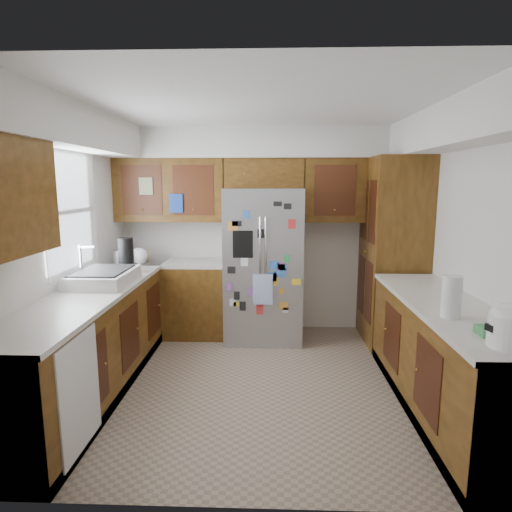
% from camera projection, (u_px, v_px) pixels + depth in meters
% --- Properties ---
extents(floor, '(3.60, 3.60, 0.00)m').
position_uv_depth(floor, '(261.00, 382.00, 4.05)').
color(floor, gray).
rests_on(floor, ground).
extents(room_shell, '(3.64, 3.24, 2.52)m').
position_uv_depth(room_shell, '(251.00, 187.00, 4.11)').
color(room_shell, silver).
rests_on(room_shell, ground).
extents(left_counter_run, '(1.36, 3.20, 0.92)m').
position_uv_depth(left_counter_run, '(118.00, 336.00, 4.05)').
color(left_counter_run, '#42290C').
rests_on(left_counter_run, ground).
extents(right_counter_run, '(0.63, 2.25, 0.92)m').
position_uv_depth(right_counter_run, '(445.00, 363.00, 3.46)').
color(right_counter_run, '#42290C').
rests_on(right_counter_run, ground).
extents(pantry, '(0.60, 0.90, 2.15)m').
position_uv_depth(pantry, '(393.00, 252.00, 4.95)').
color(pantry, '#42290C').
rests_on(pantry, ground).
extents(fridge, '(0.90, 0.79, 1.80)m').
position_uv_depth(fridge, '(263.00, 265.00, 5.09)').
color(fridge, '#949499').
rests_on(fridge, ground).
extents(bridge_cabinet, '(0.96, 0.34, 0.35)m').
position_uv_depth(bridge_cabinet, '(264.00, 173.00, 5.13)').
color(bridge_cabinet, '#42290C').
rests_on(bridge_cabinet, fridge).
extents(fridge_top_items, '(0.83, 0.33, 0.32)m').
position_uv_depth(fridge_top_items, '(258.00, 146.00, 5.03)').
color(fridge_top_items, '#155CB3').
rests_on(fridge_top_items, bridge_cabinet).
extents(sink_assembly, '(0.52, 0.70, 0.37)m').
position_uv_depth(sink_assembly, '(103.00, 277.00, 4.03)').
color(sink_assembly, silver).
rests_on(sink_assembly, left_counter_run).
extents(left_counter_clutter, '(0.32, 0.89, 0.38)m').
position_uv_depth(left_counter_clutter, '(131.00, 257.00, 4.75)').
color(left_counter_clutter, black).
rests_on(left_counter_clutter, left_counter_run).
extents(paper_towel, '(0.13, 0.13, 0.30)m').
position_uv_depth(paper_towel, '(452.00, 297.00, 3.01)').
color(paper_towel, white).
rests_on(paper_towel, right_counter_run).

